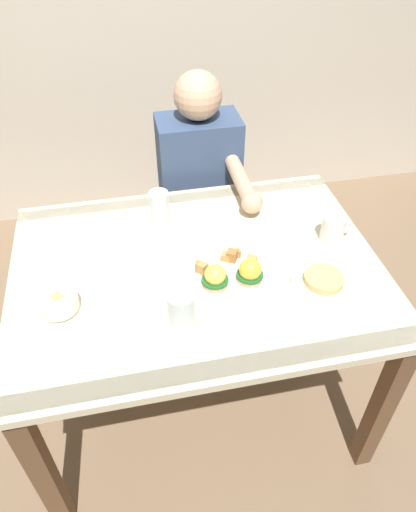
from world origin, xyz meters
TOP-DOWN VIEW (x-y plane):
  - ground_plane at (0.00, 0.00)m, footprint 6.00×6.00m
  - dining_table at (0.00, 0.00)m, footprint 1.20×0.90m
  - eggs_benedict_plate at (0.09, -0.10)m, footprint 0.27×0.27m
  - fruit_bowl at (-0.43, -0.10)m, footprint 0.12×0.12m
  - coffee_mug at (0.49, 0.04)m, footprint 0.11×0.08m
  - fork at (-0.27, 0.28)m, footprint 0.16×0.05m
  - water_glass_near at (-0.09, -0.23)m, footprint 0.08×0.08m
  - water_glass_far at (-0.09, 0.25)m, footprint 0.07×0.07m
  - side_plate at (0.37, -0.16)m, footprint 0.20×0.20m
  - diner_person at (0.13, 0.60)m, footprint 0.34×0.54m

SIDE VIEW (x-z plane):
  - ground_plane at x=0.00m, z-range 0.00..0.00m
  - dining_table at x=0.00m, z-range 0.26..1.00m
  - diner_person at x=0.13m, z-range 0.08..1.22m
  - fork at x=-0.27m, z-range 0.74..0.74m
  - side_plate at x=0.37m, z-range 0.74..0.77m
  - eggs_benedict_plate at x=0.09m, z-range 0.72..0.81m
  - fruit_bowl at x=-0.43m, z-range 0.74..0.80m
  - coffee_mug at x=0.49m, z-range 0.74..0.84m
  - water_glass_near at x=-0.09m, z-range 0.74..0.85m
  - water_glass_far at x=-0.09m, z-range 0.73..0.87m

